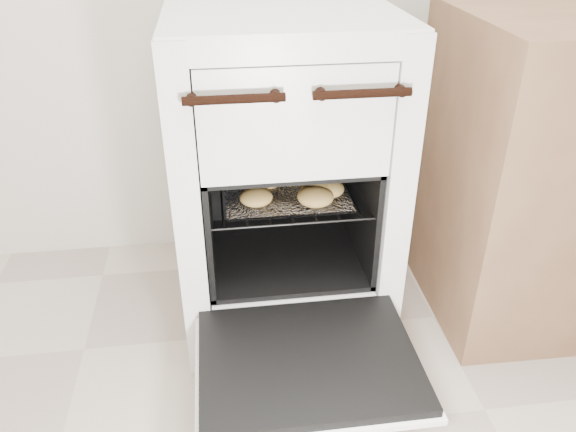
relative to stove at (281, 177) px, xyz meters
name	(u,v)px	position (x,y,z in m)	size (l,w,h in m)	color
stove	(281,177)	(0.00, 0.00, 0.00)	(0.55, 0.62, 0.85)	silver
oven_door	(308,362)	(0.00, -0.47, -0.23)	(0.50, 0.39, 0.04)	black
oven_rack	(284,189)	(0.00, -0.06, 0.00)	(0.40, 0.39, 0.01)	black
foil_sheet	(285,190)	(0.00, -0.08, 0.00)	(0.31, 0.28, 0.01)	white
baked_rolls	(292,187)	(0.01, -0.11, 0.02)	(0.29, 0.26, 0.04)	tan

